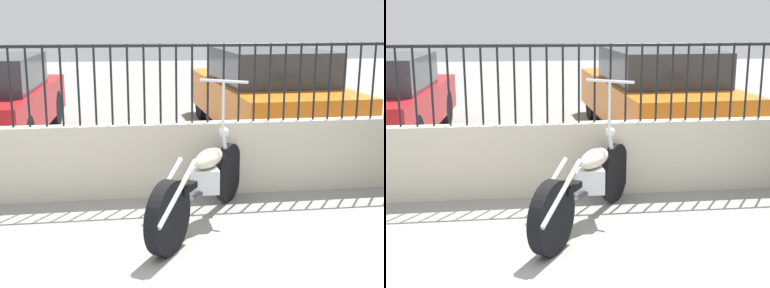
{
  "view_description": "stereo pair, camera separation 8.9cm",
  "coord_description": "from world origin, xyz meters",
  "views": [
    {
      "loc": [
        -0.18,
        -3.51,
        2.0
      ],
      "look_at": [
        0.54,
        1.77,
        0.7
      ],
      "focal_mm": 50.0,
      "sensor_mm": 36.0,
      "label": 1
    },
    {
      "loc": [
        -0.1,
        -3.52,
        2.0
      ],
      "look_at": [
        0.54,
        1.77,
        0.7
      ],
      "focal_mm": 50.0,
      "sensor_mm": 36.0,
      "label": 2
    }
  ],
  "objects": [
    {
      "name": "car_orange",
      "position": [
        2.29,
        5.23,
        0.72
      ],
      "size": [
        1.98,
        4.55,
        1.44
      ],
      "rotation": [
        0.0,
        0.0,
        1.61
      ],
      "color": "black",
      "rests_on": "ground_plane"
    },
    {
      "name": "fence_railing",
      "position": [
        0.0,
        2.26,
        1.39
      ],
      "size": [
        9.77,
        0.04,
        0.87
      ],
      "color": "black",
      "rests_on": "low_wall"
    },
    {
      "name": "low_wall",
      "position": [
        0.0,
        2.26,
        0.41
      ],
      "size": [
        9.77,
        0.18,
        0.83
      ],
      "color": "beige",
      "rests_on": "ground_plane"
    },
    {
      "name": "motorcycle_dark_grey",
      "position": [
        0.53,
        1.26,
        0.4
      ],
      "size": [
        1.22,
        1.84,
        1.36
      ],
      "rotation": [
        0.0,
        0.0,
        1.01
      ],
      "color": "black",
      "rests_on": "ground_plane"
    }
  ]
}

